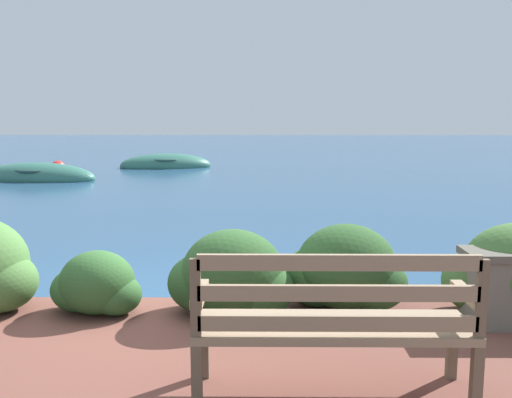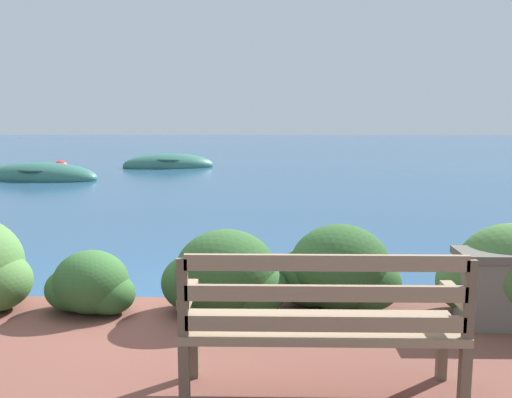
{
  "view_description": "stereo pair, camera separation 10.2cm",
  "coord_description": "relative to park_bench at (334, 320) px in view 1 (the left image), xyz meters",
  "views": [
    {
      "loc": [
        0.88,
        -5.05,
        1.93
      ],
      "look_at": [
        0.79,
        5.3,
        0.32
      ],
      "focal_mm": 40.0,
      "sensor_mm": 36.0,
      "label": 1
    },
    {
      "loc": [
        0.98,
        -5.04,
        1.93
      ],
      "look_at": [
        0.79,
        5.3,
        0.32
      ],
      "focal_mm": 40.0,
      "sensor_mm": 36.0,
      "label": 2
    }
  ],
  "objects": [
    {
      "name": "hedge_clump_right",
      "position": [
        -0.68,
        1.42,
        -0.17
      ],
      "size": [
        1.07,
        0.77,
        0.73
      ],
      "color": "#284C23",
      "rests_on": "patio_terrace"
    },
    {
      "name": "park_bench",
      "position": [
        0.0,
        0.0,
        0.0
      ],
      "size": [
        1.66,
        0.48,
        0.93
      ],
      "rotation": [
        0.0,
        0.0,
        0.1
      ],
      "color": "brown",
      "rests_on": "patio_terrace"
    },
    {
      "name": "rowboat_nearest",
      "position": [
        -6.71,
        12.59,
        -0.63
      ],
      "size": [
        3.5,
        1.64,
        0.86
      ],
      "rotation": [
        0.0,
        0.0,
        6.16
      ],
      "color": "#336B5B",
      "rests_on": "ground_plane"
    },
    {
      "name": "hedge_clump_centre",
      "position": [
        -1.83,
        1.44,
        -0.25
      ],
      "size": [
        0.79,
        0.57,
        0.54
      ],
      "color": "#2D5628",
      "rests_on": "patio_terrace"
    },
    {
      "name": "rowboat_mid",
      "position": [
        -3.69,
        16.14,
        -0.63
      ],
      "size": [
        3.24,
        1.75,
        0.84
      ],
      "rotation": [
        0.0,
        0.0,
        3.32
      ],
      "color": "#336B5B",
      "rests_on": "ground_plane"
    },
    {
      "name": "hedge_clump_far_right",
      "position": [
        0.29,
        1.59,
        -0.16
      ],
      "size": [
        1.09,
        0.79,
        0.74
      ],
      "color": "#284C23",
      "rests_on": "patio_terrace"
    },
    {
      "name": "ground_plane",
      "position": [
        -1.31,
        1.84,
        -0.71
      ],
      "size": [
        80.0,
        80.0,
        0.0
      ],
      "color": "navy"
    },
    {
      "name": "mooring_buoy",
      "position": [
        -7.0,
        15.06,
        -0.62
      ],
      "size": [
        0.53,
        0.53,
        0.48
      ],
      "color": "red",
      "rests_on": "ground_plane"
    }
  ]
}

